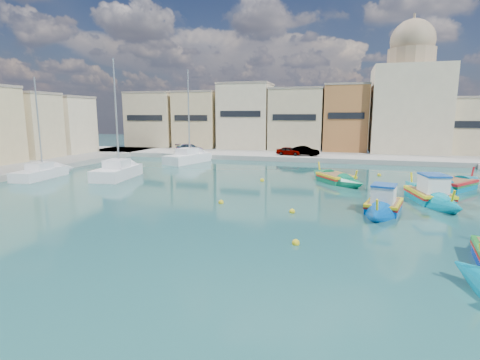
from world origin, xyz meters
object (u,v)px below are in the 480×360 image
at_px(luzzu_cyan_mid, 453,186).
at_px(yacht_mid, 52,172).
at_px(yacht_north, 197,157).
at_px(luzzu_turquoise_cabin, 429,196).
at_px(church_block, 408,97).
at_px(luzzu_blue_cabin, 384,206).
at_px(yacht_midnorth, 126,171).
at_px(luzzu_green, 336,179).

height_order(luzzu_cyan_mid, yacht_mid, yacht_mid).
distance_m(luzzu_cyan_mid, yacht_north, 29.29).
distance_m(luzzu_turquoise_cabin, luzzu_cyan_mid, 5.73).
distance_m(church_block, yacht_mid, 47.06).
relative_size(luzzu_blue_cabin, yacht_midnorth, 0.66).
bearing_deg(yacht_north, luzzu_cyan_mid, -23.31).
xyz_separation_m(luzzu_green, yacht_mid, (-27.16, -3.72, 0.12)).
distance_m(luzzu_cyan_mid, yacht_mid, 36.53).
bearing_deg(luzzu_blue_cabin, church_block, 80.30).
xyz_separation_m(luzzu_cyan_mid, yacht_north, (-26.90, 11.59, 0.19)).
xyz_separation_m(church_block, yacht_mid, (-36.27, -28.90, -8.01)).
xyz_separation_m(luzzu_cyan_mid, yacht_mid, (-36.41, -2.95, 0.11)).
height_order(church_block, yacht_mid, church_block).
relative_size(luzzu_green, yacht_north, 0.65).
height_order(luzzu_turquoise_cabin, luzzu_cyan_mid, luzzu_turquoise_cabin).
height_order(yacht_midnorth, yacht_mid, yacht_midnorth).
bearing_deg(luzzu_blue_cabin, yacht_midnorth, 161.06).
bearing_deg(yacht_midnorth, yacht_mid, -162.98).
bearing_deg(luzzu_blue_cabin, luzzu_turquoise_cabin, 48.98).
relative_size(church_block, yacht_midnorth, 1.60).
xyz_separation_m(luzzu_blue_cabin, luzzu_cyan_mid, (6.09, 8.84, -0.04)).
distance_m(luzzu_turquoise_cabin, yacht_north, 29.30).
height_order(luzzu_cyan_mid, luzzu_green, luzzu_cyan_mid).
bearing_deg(church_block, luzzu_turquoise_cabin, -94.84).
xyz_separation_m(luzzu_cyan_mid, yacht_midnorth, (-29.47, -0.82, 0.19)).
distance_m(luzzu_green, yacht_mid, 27.41).
height_order(church_block, yacht_north, church_block).
relative_size(church_block, yacht_north, 1.56).
bearing_deg(luzzu_green, luzzu_turquoise_cabin, -41.73).
xyz_separation_m(luzzu_turquoise_cabin, luzzu_blue_cabin, (-3.32, -3.82, -0.04)).
height_order(luzzu_green, yacht_north, yacht_north).
bearing_deg(luzzu_cyan_mid, luzzu_turquoise_cabin, -118.83).
bearing_deg(luzzu_turquoise_cabin, luzzu_cyan_mid, 61.17).
relative_size(luzzu_blue_cabin, yacht_north, 0.64).
xyz_separation_m(yacht_north, yacht_midnorth, (-2.57, -12.41, -0.01)).
xyz_separation_m(luzzu_blue_cabin, yacht_north, (-20.81, 20.44, 0.15)).
height_order(luzzu_turquoise_cabin, yacht_north, yacht_north).
xyz_separation_m(luzzu_blue_cabin, luzzu_green, (-3.17, 9.61, -0.06)).
bearing_deg(yacht_mid, luzzu_green, 7.79).
xyz_separation_m(church_block, luzzu_cyan_mid, (0.14, -25.95, -8.12)).
bearing_deg(luzzu_green, luzzu_cyan_mid, -4.74).
bearing_deg(luzzu_green, church_block, 70.11).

